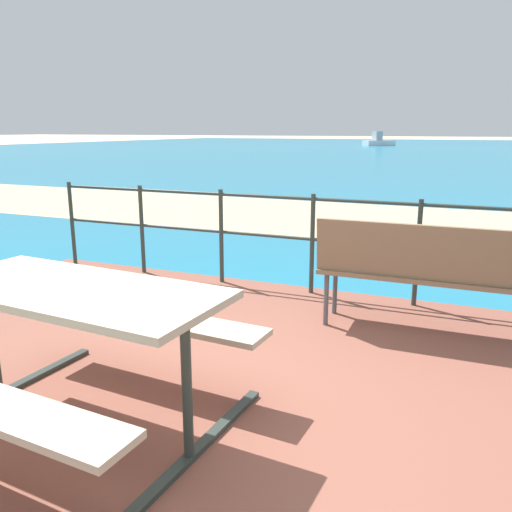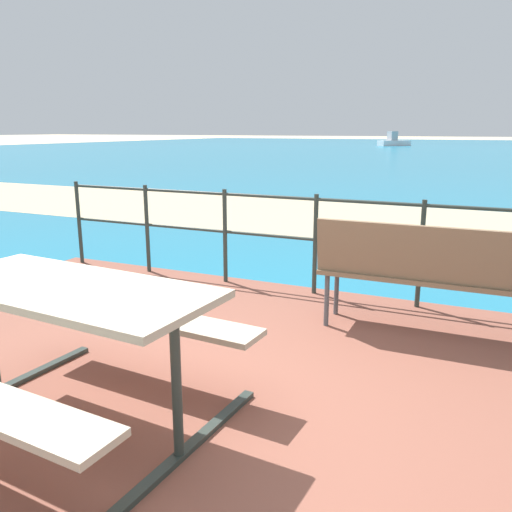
{
  "view_description": "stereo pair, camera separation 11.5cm",
  "coord_description": "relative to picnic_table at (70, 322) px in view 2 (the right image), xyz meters",
  "views": [
    {
      "loc": [
        1.38,
        -2.3,
        1.64
      ],
      "look_at": [
        -0.14,
        1.35,
        0.67
      ],
      "focal_mm": 36.38,
      "sensor_mm": 36.0,
      "label": 1
    },
    {
      "loc": [
        1.49,
        -2.26,
        1.64
      ],
      "look_at": [
        -0.14,
        1.35,
        0.67
      ],
      "focal_mm": 36.38,
      "sensor_mm": 36.0,
      "label": 2
    }
  ],
  "objects": [
    {
      "name": "ground_plane",
      "position": [
        0.46,
        0.32,
        -0.65
      ],
      "size": [
        240.0,
        240.0,
        0.0
      ],
      "primitive_type": "plane",
      "color": "beige"
    },
    {
      "name": "beach_strip",
      "position": [
        0.46,
        7.5,
        -0.64
      ],
      "size": [
        54.02,
        4.43,
        0.01
      ],
      "primitive_type": "cube",
      "rotation": [
        0.0,
        0.0,
        -0.01
      ],
      "color": "tan",
      "rests_on": "ground"
    },
    {
      "name": "railing_fence",
      "position": [
        0.46,
        2.76,
        0.02
      ],
      "size": [
        5.94,
        0.04,
        0.98
      ],
      "color": "#2D3833",
      "rests_on": "patio_paving"
    },
    {
      "name": "patio_paving",
      "position": [
        0.46,
        0.32,
        -0.62
      ],
      "size": [
        6.4,
        5.2,
        0.06
      ],
      "primitive_type": "cube",
      "color": "brown",
      "rests_on": "ground"
    },
    {
      "name": "park_bench",
      "position": [
        1.58,
        2.04,
        -0.04
      ],
      "size": [
        1.69,
        0.43,
        0.9
      ],
      "rotation": [
        0.0,
        0.0,
        3.15
      ],
      "color": "#7A6047",
      "rests_on": "patio_paving"
    },
    {
      "name": "picnic_table",
      "position": [
        0.0,
        0.0,
        0.0
      ],
      "size": [
        1.71,
        1.53,
        0.79
      ],
      "rotation": [
        0.0,
        0.0,
        -0.07
      ],
      "color": "#BCAD93",
      "rests_on": "patio_paving"
    },
    {
      "name": "sea_water",
      "position": [
        0.46,
        40.32,
        -0.65
      ],
      "size": [
        90.0,
        90.0,
        0.01
      ],
      "primitive_type": "cube",
      "color": "teal",
      "rests_on": "ground"
    },
    {
      "name": "boat_mid",
      "position": [
        -7.12,
        51.44,
        -0.23
      ],
      "size": [
        3.21,
        3.05,
        1.4
      ],
      "rotation": [
        0.0,
        0.0,
        0.74
      ],
      "color": "silver",
      "rests_on": "sea_water"
    }
  ]
}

